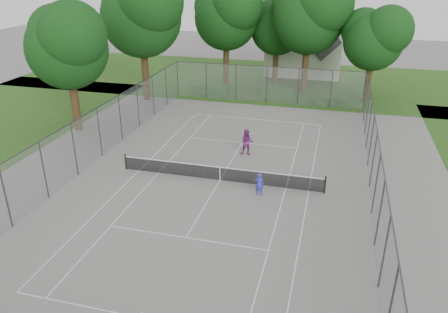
% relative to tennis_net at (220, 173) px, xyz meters
% --- Properties ---
extents(ground, '(120.00, 120.00, 0.00)m').
position_rel_tennis_net_xyz_m(ground, '(0.00, 0.00, -0.51)').
color(ground, slate).
rests_on(ground, ground).
extents(grass_far, '(60.00, 20.00, 0.00)m').
position_rel_tennis_net_xyz_m(grass_far, '(0.00, 26.00, -0.51)').
color(grass_far, '#244914').
rests_on(grass_far, ground).
extents(court_markings, '(11.03, 23.83, 0.01)m').
position_rel_tennis_net_xyz_m(court_markings, '(0.00, 0.00, -0.50)').
color(court_markings, silver).
rests_on(court_markings, ground).
extents(tennis_net, '(12.87, 0.10, 1.10)m').
position_rel_tennis_net_xyz_m(tennis_net, '(0.00, 0.00, 0.00)').
color(tennis_net, black).
rests_on(tennis_net, ground).
extents(perimeter_fence, '(18.08, 34.08, 3.52)m').
position_rel_tennis_net_xyz_m(perimeter_fence, '(0.00, 0.00, 1.30)').
color(perimeter_fence, '#38383D').
rests_on(perimeter_fence, ground).
extents(tree_far_left, '(7.68, 7.01, 11.04)m').
position_rel_tennis_net_xyz_m(tree_far_left, '(-5.39, 22.74, 7.08)').
color(tree_far_left, '#362513').
rests_on(tree_far_left, ground).
extents(tree_far_midleft, '(6.45, 5.89, 9.27)m').
position_rel_tennis_net_xyz_m(tree_far_midleft, '(-0.24, 24.57, 5.85)').
color(tree_far_midleft, '#362513').
rests_on(tree_far_midleft, ground).
extents(tree_far_midright, '(8.06, 7.36, 11.59)m').
position_rel_tennis_net_xyz_m(tree_far_midright, '(3.23, 21.78, 7.46)').
color(tree_far_midright, '#362513').
rests_on(tree_far_midright, ground).
extents(tree_far_right, '(6.32, 5.77, 9.08)m').
position_rel_tennis_net_xyz_m(tree_far_right, '(9.41, 19.84, 5.72)').
color(tree_far_right, '#362513').
rests_on(tree_far_right, ground).
extents(tree_side_back, '(8.53, 7.79, 12.27)m').
position_rel_tennis_net_xyz_m(tree_side_back, '(-11.49, 15.08, 7.92)').
color(tree_side_back, '#362513').
rests_on(tree_side_back, ground).
extents(tree_side_front, '(7.05, 6.43, 10.13)m').
position_rel_tennis_net_xyz_m(tree_side_front, '(-13.46, 5.83, 6.45)').
color(tree_side_front, '#362513').
rests_on(tree_side_front, ground).
extents(hedge_left, '(3.58, 1.07, 0.89)m').
position_rel_tennis_net_xyz_m(hedge_left, '(-5.90, 18.48, -0.06)').
color(hedge_left, '#1F4D18').
rests_on(hedge_left, ground).
extents(hedge_mid, '(3.05, 0.87, 0.96)m').
position_rel_tennis_net_xyz_m(hedge_mid, '(0.87, 18.79, -0.03)').
color(hedge_mid, '#1F4D18').
rests_on(hedge_mid, ground).
extents(hedge_right, '(2.57, 0.94, 0.77)m').
position_rel_tennis_net_xyz_m(hedge_right, '(6.00, 17.76, -0.13)').
color(hedge_right, '#1F4D18').
rests_on(hedge_right, ground).
extents(house, '(8.67, 6.72, 10.79)m').
position_rel_tennis_net_xyz_m(house, '(2.31, 30.26, 3.83)').
color(house, silver).
rests_on(house, ground).
extents(girl_player, '(0.53, 0.36, 1.40)m').
position_rel_tennis_net_xyz_m(girl_player, '(2.70, -1.20, 0.19)').
color(girl_player, '#3635CA').
rests_on(girl_player, ground).
extents(woman_player, '(0.96, 0.77, 1.89)m').
position_rel_tennis_net_xyz_m(woman_player, '(0.79, 4.28, 0.43)').
color(woman_player, '#732671').
rests_on(woman_player, ground).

